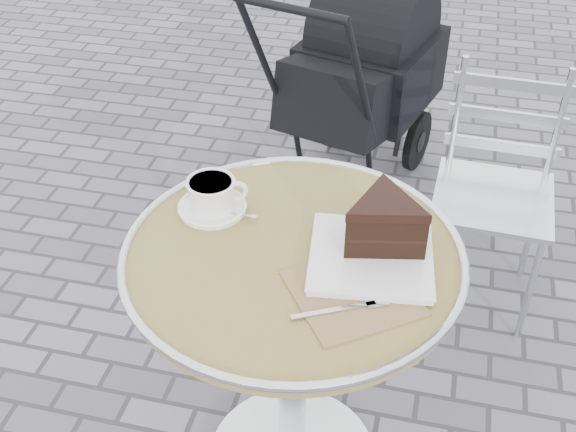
% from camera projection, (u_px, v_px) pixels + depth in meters
% --- Properties ---
extents(cafe_table, '(0.72, 0.72, 0.74)m').
position_uv_depth(cafe_table, '(293.00, 309.00, 1.59)').
color(cafe_table, silver).
rests_on(cafe_table, ground).
extents(cappuccino_set, '(0.18, 0.15, 0.08)m').
position_uv_depth(cappuccino_set, '(213.00, 197.00, 1.58)').
color(cappuccino_set, white).
rests_on(cappuccino_set, cafe_table).
extents(cake_plate_set, '(0.31, 0.41, 0.13)m').
position_uv_depth(cake_plate_set, '(381.00, 232.00, 1.45)').
color(cake_plate_set, '#8D6B4D').
rests_on(cake_plate_set, cafe_table).
extents(bistro_chair, '(0.37, 0.37, 0.79)m').
position_uv_depth(bistro_chair, '(499.00, 162.00, 2.21)').
color(bistro_chair, silver).
rests_on(bistro_chair, ground).
extents(baby_stroller, '(0.62, 0.96, 0.92)m').
position_uv_depth(baby_stroller, '(359.00, 88.00, 2.74)').
color(baby_stroller, black).
rests_on(baby_stroller, ground).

